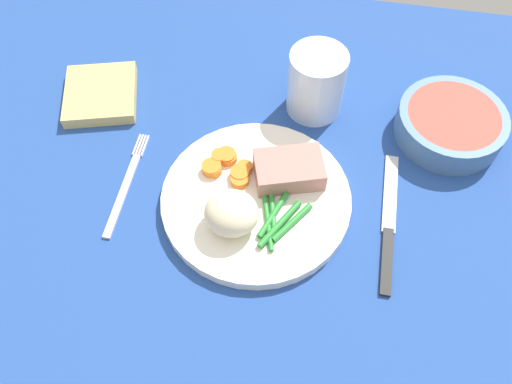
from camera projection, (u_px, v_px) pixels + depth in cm
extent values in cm
cube|color=#234793|center=(282.00, 218.00, 69.21)|extent=(120.00, 90.00, 2.00)
cylinder|color=white|center=(256.00, 200.00, 68.60)|extent=(24.28, 24.28, 1.60)
cube|color=#B2756B|center=(286.00, 169.00, 68.45)|extent=(10.01, 8.12, 2.91)
ellipsoid|color=beige|center=(232.00, 213.00, 63.82)|extent=(6.61, 6.22, 4.71)
cylinder|color=orange|center=(212.00, 168.00, 69.65)|extent=(2.55, 2.55, 1.17)
cylinder|color=orange|center=(240.00, 180.00, 68.75)|extent=(2.39, 2.39, 0.93)
cylinder|color=orange|center=(214.00, 170.00, 69.53)|extent=(1.96, 1.96, 1.02)
cylinder|color=orange|center=(245.00, 168.00, 69.79)|extent=(2.03, 2.03, 0.98)
cylinder|color=orange|center=(229.00, 158.00, 70.69)|extent=(2.29, 2.29, 0.93)
cylinder|color=orange|center=(226.00, 156.00, 70.69)|extent=(2.53, 2.53, 1.19)
cylinder|color=orange|center=(219.00, 157.00, 70.58)|extent=(2.10, 2.10, 1.23)
cylinder|color=orange|center=(240.00, 173.00, 69.22)|extent=(2.48, 2.48, 1.06)
cylinder|color=#2D8C38|center=(273.00, 215.00, 65.99)|extent=(3.06, 6.97, 0.78)
cylinder|color=#2D8C38|center=(292.00, 223.00, 65.36)|extent=(4.45, 6.11, 0.80)
cylinder|color=#2D8C38|center=(268.00, 221.00, 65.57)|extent=(2.83, 8.07, 0.64)
cylinder|color=#2D8C38|center=(279.00, 224.00, 65.24)|extent=(4.57, 7.33, 0.83)
cylinder|color=#2D8C38|center=(272.00, 209.00, 66.53)|extent=(2.10, 6.27, 0.68)
cube|color=silver|center=(122.00, 195.00, 69.71)|extent=(1.00, 13.00, 0.40)
cube|color=silver|center=(137.00, 145.00, 74.23)|extent=(0.24, 3.60, 0.40)
cube|color=silver|center=(140.00, 145.00, 74.19)|extent=(0.24, 3.60, 0.40)
cube|color=silver|center=(142.00, 146.00, 74.15)|extent=(0.24, 3.60, 0.40)
cube|color=silver|center=(145.00, 146.00, 74.12)|extent=(0.24, 3.60, 0.40)
cube|color=black|center=(387.00, 261.00, 64.50)|extent=(1.30, 9.00, 0.64)
cube|color=silver|center=(390.00, 193.00, 69.87)|extent=(1.70, 12.00, 0.40)
cylinder|color=silver|center=(316.00, 83.00, 74.30)|extent=(8.00, 8.00, 9.73)
cylinder|color=silver|center=(315.00, 95.00, 76.40)|extent=(7.36, 7.36, 4.70)
cylinder|color=#4C7299|center=(450.00, 124.00, 73.87)|extent=(14.81, 14.81, 4.07)
cylinder|color=#B24C3F|center=(452.00, 120.00, 73.10)|extent=(12.59, 12.59, 2.24)
cube|color=#DBBC6B|center=(101.00, 94.00, 78.50)|extent=(12.76, 13.31, 1.81)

